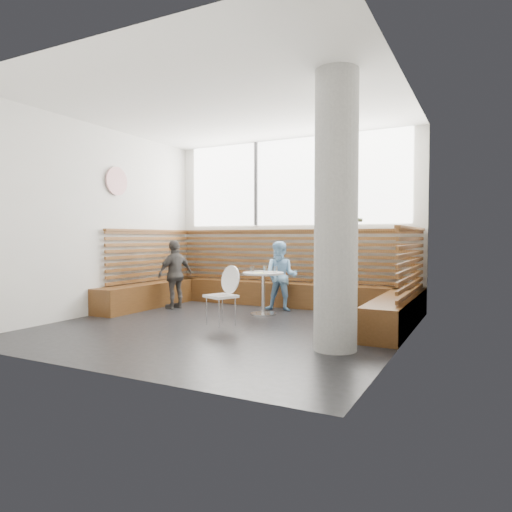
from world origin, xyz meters
The scene contains 15 objects.
room centered at (0.00, 0.00, 1.60)m, with size 5.00×5.00×3.20m.
booth centered at (0.00, 1.77, 0.41)m, with size 5.00×2.50×1.44m.
concrete_column centered at (1.85, -0.60, 1.60)m, with size 0.50×0.50×3.20m, color gray.
wall_art centered at (-2.46, 0.40, 2.30)m, with size 0.50×0.50×0.03m, color white.
cafe_table centered at (0.03, 1.20, 0.51)m, with size 0.70×0.70×0.72m.
cafe_chair centered at (-0.11, 0.14, 0.52)m, with size 0.42×0.42×0.89m.
adult_man centered at (1.39, 1.20, 0.90)m, with size 1.17×0.67×1.80m, color #434B32.
child_back centered at (0.15, 1.69, 0.62)m, with size 0.60×0.47×1.24m, color #83B7E4.
child_left centered at (-1.70, 1.06, 0.63)m, with size 0.74×0.31×1.26m, color #45413E.
plate_near centered at (-0.08, 1.32, 0.72)m, with size 0.19×0.19×0.01m, color white.
plate_far centered at (0.14, 1.31, 0.72)m, with size 0.19×0.19×0.01m, color white.
glass_left centered at (-0.16, 1.19, 0.77)m, with size 0.07×0.07×0.10m, color white.
glass_mid centered at (0.11, 1.11, 0.77)m, with size 0.07×0.07×0.11m, color white.
glass_right centered at (0.26, 1.20, 0.77)m, with size 0.07×0.07×0.11m, color white.
menu_card centered at (0.05, 1.05, 0.72)m, with size 0.22×0.15×0.00m, color #A5C64C.
Camera 1 is at (3.42, -5.69, 1.31)m, focal length 32.00 mm.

